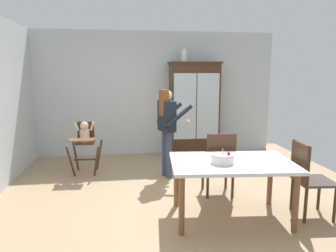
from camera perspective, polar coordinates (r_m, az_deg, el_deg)
The scene contains 10 objects.
ground_plane at distance 4.69m, azimuth 1.32°, elevation -12.98°, with size 6.24×6.24×0.00m, color tan.
wall_back at distance 6.95m, azimuth -2.25°, elevation 5.95°, with size 5.32×0.06×2.70m, color silver.
china_cabinet at distance 6.85m, azimuth 4.83°, elevation 3.15°, with size 1.12×0.48×2.04m.
ceramic_vase at distance 6.77m, azimuth 2.97°, elevation 12.70°, with size 0.13×0.13×0.27m.
high_chair_with_toddler at distance 5.79m, azimuth -15.03°, elevation -2.12°, with size 0.60×0.70×0.95m.
adult_person at distance 5.34m, azimuth -0.15°, elevation 0.66°, with size 0.60×0.59×1.53m.
dining_table at distance 3.95m, azimuth 11.56°, elevation -7.61°, with size 1.57×1.10×0.74m.
birthday_cake at distance 3.81m, azimuth 9.96°, elevation -5.93°, with size 0.28×0.28×0.19m.
dining_chair_far_side at distance 4.63m, azimuth 9.42°, elevation -6.13°, with size 0.47×0.47×0.96m.
dining_chair_right_end at distance 4.31m, azimuth 24.11°, elevation -8.08°, with size 0.48×0.48×0.96m.
Camera 1 is at (-0.72, -4.26, 1.82)m, focal length 33.23 mm.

